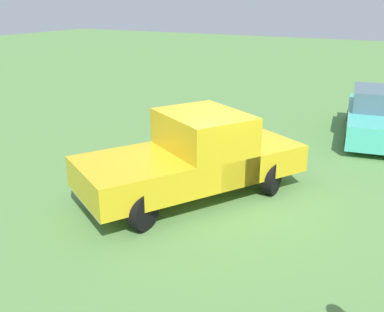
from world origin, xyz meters
name	(u,v)px	position (x,y,z in m)	size (l,w,h in m)	color
ground_plane	(226,193)	(0.00, 0.00, 0.00)	(80.00, 80.00, 0.00)	#5B8C47
pickup_truck	(197,154)	(-0.32, 0.56, 0.93)	(5.14, 4.12, 1.80)	black
sedan_near	(380,116)	(6.09, -2.35, 0.67)	(4.83, 2.57, 1.46)	black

